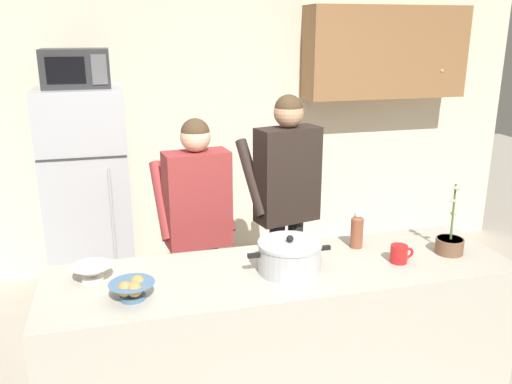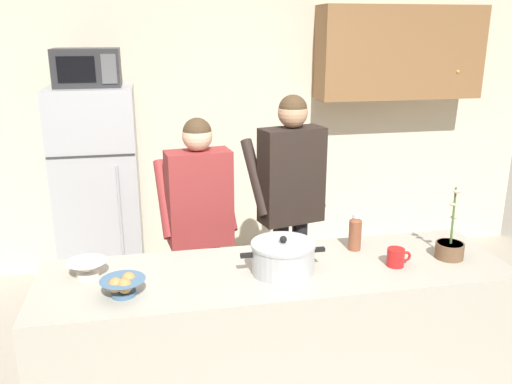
# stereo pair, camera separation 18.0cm
# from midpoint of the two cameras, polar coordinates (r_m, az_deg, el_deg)

# --- Properties ---
(back_wall_unit) EXTENTS (6.00, 0.48, 2.60)m
(back_wall_unit) POSITION_cam_midpoint_polar(r_m,az_deg,el_deg) (4.81, -3.10, 8.71)
(back_wall_unit) COLOR beige
(back_wall_unit) RESTS_ON ground
(kitchen_island) EXTENTS (2.41, 0.68, 0.92)m
(kitchen_island) POSITION_cam_midpoint_polar(r_m,az_deg,el_deg) (2.99, 1.01, -16.22)
(kitchen_island) COLOR #BCB7A8
(kitchen_island) RESTS_ON ground
(refrigerator) EXTENTS (0.64, 0.68, 1.69)m
(refrigerator) POSITION_cam_midpoint_polar(r_m,az_deg,el_deg) (4.45, -18.62, -0.30)
(refrigerator) COLOR #B7BABF
(refrigerator) RESTS_ON ground
(microwave) EXTENTS (0.48, 0.37, 0.28)m
(microwave) POSITION_cam_midpoint_polar(r_m,az_deg,el_deg) (4.26, -19.90, 12.35)
(microwave) COLOR #2D2D30
(microwave) RESTS_ON refrigerator
(person_near_pot) EXTENTS (0.52, 0.45, 1.59)m
(person_near_pot) POSITION_cam_midpoint_polar(r_m,az_deg,el_deg) (3.41, -7.79, -2.25)
(person_near_pot) COLOR black
(person_near_pot) RESTS_ON ground
(person_by_sink) EXTENTS (0.58, 0.51, 1.69)m
(person_by_sink) POSITION_cam_midpoint_polar(r_m,az_deg,el_deg) (3.66, 1.88, 0.54)
(person_by_sink) COLOR black
(person_by_sink) RESTS_ON ground
(cooking_pot) EXTENTS (0.44, 0.33, 0.20)m
(cooking_pot) POSITION_cam_midpoint_polar(r_m,az_deg,el_deg) (2.70, 1.70, -6.95)
(cooking_pot) COLOR silver
(cooking_pot) RESTS_ON kitchen_island
(coffee_mug) EXTENTS (0.13, 0.09, 0.10)m
(coffee_mug) POSITION_cam_midpoint_polar(r_m,az_deg,el_deg) (2.90, 13.37, -6.48)
(coffee_mug) COLOR red
(coffee_mug) RESTS_ON kitchen_island
(bread_bowl) EXTENTS (0.21, 0.21, 0.10)m
(bread_bowl) POSITION_cam_midpoint_polar(r_m,az_deg,el_deg) (2.54, -15.14, -10.02)
(bread_bowl) COLOR #4C7299
(bread_bowl) RESTS_ON kitchen_island
(empty_bowl) EXTENTS (0.20, 0.20, 0.08)m
(empty_bowl) POSITION_cam_midpoint_polar(r_m,az_deg,el_deg) (2.77, -18.95, -8.11)
(empty_bowl) COLOR white
(empty_bowl) RESTS_ON kitchen_island
(bottle_near_edge) EXTENTS (0.07, 0.07, 0.21)m
(bottle_near_edge) POSITION_cam_midpoint_polar(r_m,az_deg,el_deg) (3.02, 9.07, -4.09)
(bottle_near_edge) COLOR brown
(bottle_near_edge) RESTS_ON kitchen_island
(potted_orchid) EXTENTS (0.15, 0.15, 0.39)m
(potted_orchid) POSITION_cam_midpoint_polar(r_m,az_deg,el_deg) (3.08, 18.45, -5.23)
(potted_orchid) COLOR brown
(potted_orchid) RESTS_ON kitchen_island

